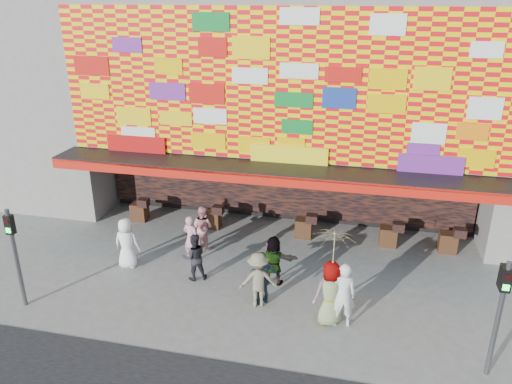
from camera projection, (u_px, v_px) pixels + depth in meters
The scene contains 15 objects.
ground at pixel (247, 303), 14.42m from camera, with size 90.00×90.00×0.00m, color slate.
shop_building at pixel (296, 77), 19.88m from camera, with size 15.20×9.40×10.00m.
neighbor_left at pixel (6, 50), 22.16m from camera, with size 11.00×8.00×12.00m, color gray.
signal_left at pixel (14, 247), 13.68m from camera, with size 0.22×0.20×3.00m.
signal_right at pixel (500, 307), 11.08m from camera, with size 0.22×0.20×3.00m.
ped_a at pixel (127, 243), 16.08m from camera, with size 0.83×0.54×1.69m, color white.
ped_b at pixel (191, 238), 16.50m from camera, with size 0.58×0.38×1.60m, color pink.
ped_c at pixel (194, 257), 15.39m from camera, with size 0.74×0.58×1.53m, color #232228.
ped_d at pixel (258, 280), 14.05m from camera, with size 1.07×0.61×1.65m, color #7D745B.
ped_e at pixel (263, 278), 14.18m from camera, with size 0.96×0.40×1.63m, color #2F4353.
ped_f at pixel (273, 261), 15.14m from camera, with size 1.47×0.47×1.58m, color gray.
ped_g at pixel (330, 293), 13.26m from camera, with size 0.90×0.59×1.85m, color gray.
ped_h at pixel (343, 295), 13.16m from camera, with size 0.68×0.45×1.87m, color silver.
ped_i at pixel (203, 227), 17.34m from camera, with size 0.76×0.59×1.56m, color pink.
parasol at pixel (333, 250), 12.77m from camera, with size 1.52×1.53×2.00m.
Camera 1 is at (3.01, -11.82, 8.34)m, focal length 35.00 mm.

